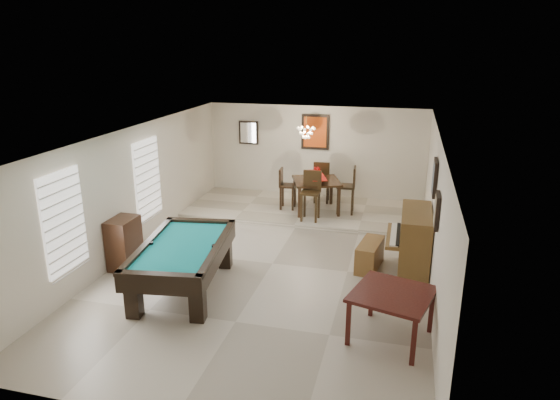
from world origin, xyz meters
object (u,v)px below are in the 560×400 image
at_px(flower_vase, 317,171).
at_px(dining_chair_east, 346,190).
at_px(piano_bench, 370,255).
at_px(chandelier, 306,128).
at_px(apothecary_chest, 124,243).
at_px(dining_chair_west, 288,189).
at_px(dining_chair_north, 322,181).
at_px(dining_chair_south, 310,196).
at_px(upright_piano, 407,242).
at_px(square_table, 391,315).
at_px(dining_table, 316,193).
at_px(pool_table, 184,267).

bearing_deg(flower_vase, dining_chair_east, 1.54).
relative_size(piano_bench, chandelier, 1.59).
height_order(piano_bench, chandelier, chandelier).
relative_size(piano_bench, apothecary_chest, 0.95).
bearing_deg(apothecary_chest, piano_bench, 13.98).
bearing_deg(dining_chair_west, dining_chair_north, -48.25).
bearing_deg(flower_vase, dining_chair_south, -90.81).
height_order(dining_chair_west, chandelier, chandelier).
bearing_deg(upright_piano, square_table, -94.36).
height_order(flower_vase, dining_chair_east, dining_chair_east).
height_order(square_table, dining_table, dining_table).
relative_size(square_table, upright_piano, 0.73).
height_order(flower_vase, dining_chair_north, flower_vase).
height_order(piano_bench, dining_chair_east, dining_chair_east).
bearing_deg(dining_chair_south, chandelier, 110.74).
distance_m(upright_piano, dining_chair_west, 4.15).
xyz_separation_m(piano_bench, flower_vase, (-1.58, 2.81, 0.89)).
height_order(square_table, dining_chair_south, dining_chair_south).
relative_size(pool_table, square_table, 2.31).
bearing_deg(dining_chair_east, chandelier, -97.21).
relative_size(upright_piano, dining_chair_north, 1.33).
distance_m(apothecary_chest, dining_chair_south, 4.46).
height_order(dining_chair_north, dining_chair_east, dining_chair_east).
relative_size(upright_piano, piano_bench, 1.56).
distance_m(dining_table, chandelier, 1.65).
xyz_separation_m(pool_table, dining_table, (1.55, 4.54, 0.16)).
distance_m(pool_table, dining_chair_east, 5.11).
relative_size(square_table, dining_chair_east, 0.92).
distance_m(pool_table, dining_table, 4.80).
relative_size(upright_piano, flower_vase, 6.66).
height_order(apothecary_chest, dining_chair_north, dining_chair_north).
distance_m(dining_table, flower_vase, 0.58).
bearing_deg(chandelier, flower_vase, -16.15).
distance_m(square_table, upright_piano, 2.37).
bearing_deg(dining_chair_west, chandelier, -82.37).
bearing_deg(dining_table, flower_vase, 0.00).
xyz_separation_m(upright_piano, dining_chair_south, (-2.27, 2.14, 0.09)).
height_order(square_table, dining_chair_west, dining_chair_west).
bearing_deg(chandelier, upright_piano, -49.05).
distance_m(upright_piano, piano_bench, 0.77).
xyz_separation_m(apothecary_chest, flower_vase, (3.06, 3.97, 0.66)).
bearing_deg(dining_table, upright_piano, -51.74).
xyz_separation_m(apothecary_chest, dining_chair_west, (2.32, 3.97, 0.14)).
height_order(piano_bench, flower_vase, flower_vase).
bearing_deg(upright_piano, chandelier, 130.95).
bearing_deg(dining_chair_north, square_table, 105.38).
relative_size(square_table, apothecary_chest, 1.09).
height_order(upright_piano, piano_bench, upright_piano).
bearing_deg(dining_chair_south, dining_chair_east, 45.38).
bearing_deg(dining_chair_north, piano_bench, 109.98).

